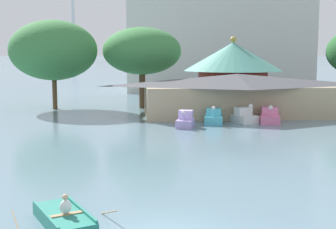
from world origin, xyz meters
name	(u,v)px	position (x,y,z in m)	size (l,w,h in m)	color
rowboat_with_rower	(64,218)	(-3.49, 1.70, 0.25)	(3.85, 3.71, 1.40)	#237A6B
pedal_boat_lavender	(185,121)	(3.75, 24.03, 0.56)	(1.90, 2.50, 1.57)	#B299D8
pedal_boat_cyan	(214,117)	(6.51, 25.93, 0.54)	(2.06, 3.16, 1.69)	#4CB7CC
pedal_boat_white	(244,116)	(9.38, 26.22, 0.57)	(2.28, 2.67, 1.81)	white
pedal_boat_pink	(270,116)	(11.69, 26.12, 0.55)	(2.35, 3.24, 1.69)	pink
boathouse	(237,94)	(9.73, 30.72, 2.19)	(19.60, 8.22, 4.20)	tan
green_roof_pavilion	(233,69)	(11.45, 40.39, 4.39)	(11.69, 11.69, 8.19)	#993328
shoreline_tree_tall_left	(53,50)	(-9.23, 38.32, 6.54)	(9.67, 9.67, 9.86)	brown
shoreline_tree_mid	(142,51)	(0.56, 38.41, 6.45)	(8.84, 8.84, 9.12)	brown
background_building_block	(213,25)	(13.97, 67.46, 11.09)	(30.94, 18.97, 22.13)	silver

